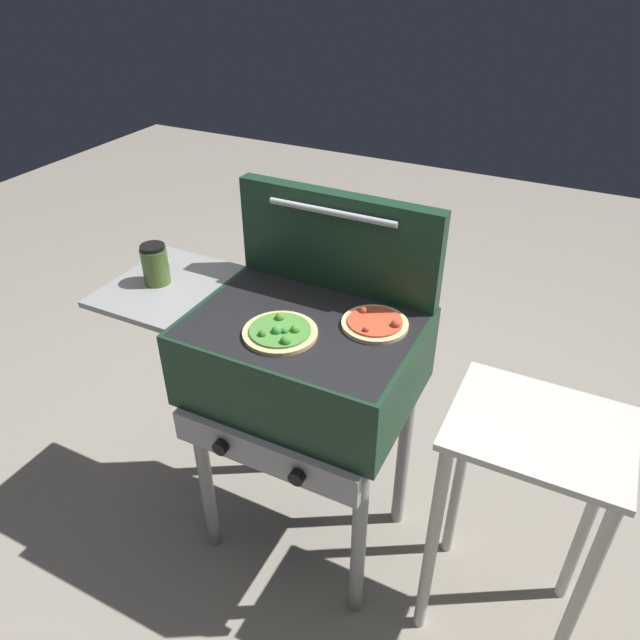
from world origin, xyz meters
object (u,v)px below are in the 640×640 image
(grill, at_px, (300,362))
(pizza_veggie, at_px, (280,332))
(pizza_pepperoni, at_px, (375,323))
(prep_table, at_px, (524,489))
(sauce_jar, at_px, (155,264))

(grill, relative_size, pizza_veggie, 4.74)
(pizza_pepperoni, height_order, prep_table, pizza_pepperoni)
(pizza_veggie, height_order, sauce_jar, sauce_jar)
(sauce_jar, xyz_separation_m, prep_table, (1.17, 0.01, -0.40))
(pizza_veggie, relative_size, pizza_pepperoni, 1.10)
(pizza_veggie, xyz_separation_m, pizza_pepperoni, (0.21, 0.15, -0.00))
(pizza_pepperoni, bearing_deg, sauce_jar, -173.90)
(grill, distance_m, pizza_veggie, 0.17)
(pizza_pepperoni, distance_m, sauce_jar, 0.70)
(prep_table, bearing_deg, grill, -179.63)
(grill, bearing_deg, pizza_pepperoni, 20.05)
(pizza_veggie, distance_m, pizza_pepperoni, 0.26)
(grill, xyz_separation_m, pizza_pepperoni, (0.20, 0.07, 0.15))
(sauce_jar, bearing_deg, pizza_veggie, -9.47)
(pizza_veggie, bearing_deg, pizza_pepperoni, 36.14)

